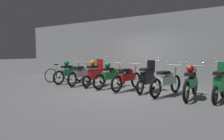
# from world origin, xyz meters

# --- Properties ---
(ground_plane) EXTENTS (80.00, 80.00, 0.00)m
(ground_plane) POSITION_xyz_m (0.00, 0.00, 0.00)
(ground_plane) COLOR #4C4C4F
(back_wall) EXTENTS (16.00, 0.30, 3.11)m
(back_wall) POSITION_xyz_m (0.00, 2.38, 1.55)
(back_wall) COLOR #9EA0A3
(back_wall) RESTS_ON ground
(motorbike_slot_0) EXTENTS (0.59, 1.95, 1.15)m
(motorbike_slot_0) POSITION_xyz_m (-3.20, 0.76, 0.53)
(motorbike_slot_0) COLOR black
(motorbike_slot_0) RESTS_ON ground
(motorbike_slot_1) EXTENTS (0.58, 1.94, 1.15)m
(motorbike_slot_1) POSITION_xyz_m (-2.41, 0.71, 0.49)
(motorbike_slot_1) COLOR black
(motorbike_slot_1) RESTS_ON ground
(motorbike_slot_2) EXTENTS (0.59, 1.68, 1.29)m
(motorbike_slot_2) POSITION_xyz_m (-1.60, 0.76, 0.57)
(motorbike_slot_2) COLOR black
(motorbike_slot_2) RESTS_ON ground
(motorbike_slot_3) EXTENTS (0.58, 1.94, 1.15)m
(motorbike_slot_3) POSITION_xyz_m (-0.80, 0.79, 0.53)
(motorbike_slot_3) COLOR black
(motorbike_slot_3) RESTS_ON ground
(motorbike_slot_4) EXTENTS (0.56, 1.95, 1.03)m
(motorbike_slot_4) POSITION_xyz_m (0.00, 0.78, 0.49)
(motorbike_slot_4) COLOR black
(motorbike_slot_4) RESTS_ON ground
(motorbike_slot_5) EXTENTS (0.59, 1.68, 1.29)m
(motorbike_slot_5) POSITION_xyz_m (0.80, 0.92, 0.53)
(motorbike_slot_5) COLOR black
(motorbike_slot_5) RESTS_ON ground
(motorbike_slot_6) EXTENTS (0.63, 1.93, 1.15)m
(motorbike_slot_6) POSITION_xyz_m (1.61, 0.72, 0.49)
(motorbike_slot_6) COLOR black
(motorbike_slot_6) RESTS_ON ground
(motorbike_slot_7) EXTENTS (0.59, 1.95, 1.15)m
(motorbike_slot_7) POSITION_xyz_m (2.40, 0.74, 0.53)
(motorbike_slot_7) COLOR black
(motorbike_slot_7) RESTS_ON ground
(motorbike_slot_8) EXTENTS (0.59, 1.68, 1.29)m
(motorbike_slot_8) POSITION_xyz_m (3.21, 0.91, 0.53)
(motorbike_slot_8) COLOR black
(motorbike_slot_8) RESTS_ON ground
(bicycle) EXTENTS (0.50, 1.72, 0.89)m
(bicycle) POSITION_xyz_m (-4.04, 0.87, 0.36)
(bicycle) COLOR black
(bicycle) RESTS_ON ground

